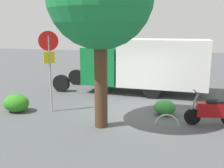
{
  "coord_description": "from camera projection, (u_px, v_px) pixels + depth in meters",
  "views": [
    {
      "loc": [
        -1.46,
        9.73,
        3.24
      ],
      "look_at": [
        0.92,
        -0.1,
        1.11
      ],
      "focal_mm": 41.46,
      "sensor_mm": 36.0,
      "label": 1
    }
  ],
  "objects": [
    {
      "name": "box_truck_near",
      "position": [
        144.0,
        63.0,
        13.23
      ],
      "size": [
        7.94,
        2.58,
        2.78
      ],
      "rotation": [
        0.0,
        0.0,
        -0.05
      ],
      "color": "black",
      "rests_on": "ground"
    },
    {
      "name": "stop_sign",
      "position": [
        49.0,
        59.0,
        10.04
      ],
      "size": [
        0.71,
        0.33,
        3.2
      ],
      "color": "#9E9EA3",
      "rests_on": "ground"
    },
    {
      "name": "ground_plane",
      "position": [
        134.0,
        113.0,
        10.26
      ],
      "size": [
        60.0,
        60.0,
        0.0
      ],
      "primitive_type": "plane",
      "color": "#4B4E50"
    },
    {
      "name": "shrub_mid_verge",
      "position": [
        16.0,
        103.0,
        10.36
      ],
      "size": [
        1.04,
        0.85,
        0.71
      ],
      "primitive_type": "ellipsoid",
      "color": "#2C7D1D",
      "rests_on": "ground"
    },
    {
      "name": "bike_rack_hoop",
      "position": [
        167.0,
        126.0,
        8.89
      ],
      "size": [
        0.85,
        0.16,
        0.85
      ],
      "primitive_type": "torus",
      "rotation": [
        1.57,
        0.0,
        0.13
      ],
      "color": "#B7B7BC",
      "rests_on": "ground"
    },
    {
      "name": "shrub_near_sign",
      "position": [
        165.0,
        107.0,
        10.03
      ],
      "size": [
        0.84,
        0.69,
        0.57
      ],
      "primitive_type": "ellipsoid",
      "color": "#358836",
      "rests_on": "ground"
    },
    {
      "name": "motorcycle",
      "position": [
        213.0,
        111.0,
        8.85
      ],
      "size": [
        1.81,
        0.57,
        1.2
      ],
      "rotation": [
        0.0,
        0.0,
        0.12
      ],
      "color": "black",
      "rests_on": "ground"
    }
  ]
}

